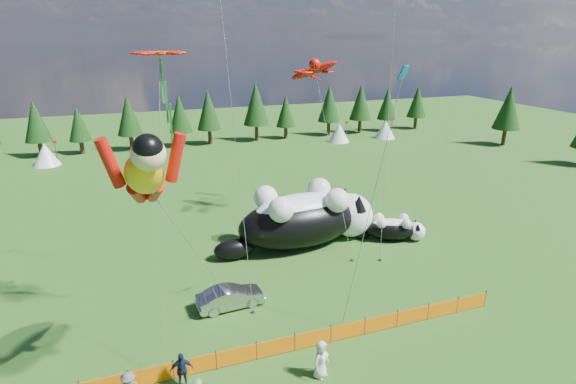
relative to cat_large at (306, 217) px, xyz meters
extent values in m
plane|color=#10370A|center=(-4.16, -8.46, -2.23)|extent=(160.00, 160.00, 0.00)
cylinder|color=#262626|center=(-13.16, -11.46, -1.68)|extent=(0.06, 0.06, 1.10)
cylinder|color=#262626|center=(-11.16, -11.46, -1.68)|extent=(0.06, 0.06, 1.10)
cylinder|color=#262626|center=(-9.16, -11.46, -1.68)|extent=(0.06, 0.06, 1.10)
cylinder|color=#262626|center=(-7.16, -11.46, -1.68)|extent=(0.06, 0.06, 1.10)
cylinder|color=#262626|center=(-5.16, -11.46, -1.68)|extent=(0.06, 0.06, 1.10)
cylinder|color=#262626|center=(-3.16, -11.46, -1.68)|extent=(0.06, 0.06, 1.10)
cylinder|color=#262626|center=(-1.16, -11.46, -1.68)|extent=(0.06, 0.06, 1.10)
cylinder|color=#262626|center=(0.84, -11.46, -1.68)|extent=(0.06, 0.06, 1.10)
cylinder|color=#262626|center=(2.84, -11.46, -1.68)|extent=(0.06, 0.06, 1.10)
cylinder|color=#262626|center=(4.84, -11.46, -1.68)|extent=(0.06, 0.06, 1.10)
cylinder|color=#262626|center=(6.84, -11.46, -1.68)|extent=(0.06, 0.06, 1.10)
cube|color=orange|center=(-12.16, -11.46, -1.73)|extent=(2.00, 0.04, 0.90)
cube|color=orange|center=(-10.16, -11.46, -1.73)|extent=(2.00, 0.04, 0.90)
cube|color=orange|center=(-8.16, -11.46, -1.73)|extent=(2.00, 0.04, 0.90)
cube|color=orange|center=(-6.16, -11.46, -1.73)|extent=(2.00, 0.04, 0.90)
cube|color=orange|center=(-4.16, -11.46, -1.73)|extent=(2.00, 0.04, 0.90)
cube|color=orange|center=(-2.16, -11.46, -1.73)|extent=(2.00, 0.04, 0.90)
cube|color=orange|center=(-0.16, -11.46, -1.73)|extent=(2.00, 0.04, 0.90)
cube|color=orange|center=(1.84, -11.46, -1.73)|extent=(2.00, 0.04, 0.90)
cube|color=orange|center=(3.84, -11.46, -1.73)|extent=(2.00, 0.04, 0.90)
cube|color=orange|center=(5.84, -11.46, -1.73)|extent=(2.00, 0.04, 0.90)
ellipsoid|color=black|center=(-0.56, -0.05, -0.28)|extent=(10.11, 5.42, 3.89)
ellipsoid|color=white|center=(-0.56, -0.05, 0.69)|extent=(7.62, 3.91, 2.38)
sphere|color=white|center=(3.96, 0.37, -0.50)|extent=(3.46, 3.46, 3.46)
sphere|color=#CB4F4F|center=(5.42, 0.50, -0.50)|extent=(0.48, 0.48, 0.48)
ellipsoid|color=black|center=(-5.73, -0.53, -1.47)|extent=(3.15, 1.79, 1.51)
cone|color=black|center=(4.06, -0.67, 0.88)|extent=(1.21, 1.21, 1.21)
cone|color=black|center=(3.87, 1.40, 0.88)|extent=(1.21, 1.21, 1.21)
sphere|color=white|center=(1.68, 1.57, 1.55)|extent=(1.82, 1.82, 1.82)
sphere|color=white|center=(1.94, -1.23, 1.55)|extent=(1.82, 1.82, 1.82)
sphere|color=white|center=(-2.84, 1.15, 1.55)|extent=(1.82, 1.82, 1.82)
sphere|color=white|center=(-2.58, -1.65, 1.55)|extent=(1.82, 1.82, 1.82)
ellipsoid|color=black|center=(6.63, -1.45, -1.41)|extent=(4.51, 3.33, 1.64)
ellipsoid|color=white|center=(6.63, -1.45, -1.00)|extent=(3.38, 2.44, 1.00)
sphere|color=white|center=(8.40, -2.18, -1.50)|extent=(1.46, 1.46, 1.46)
sphere|color=#CB4F4F|center=(8.97, -2.41, -1.50)|extent=(0.20, 0.20, 0.20)
ellipsoid|color=black|center=(4.61, -0.62, -1.91)|extent=(1.42, 1.07, 0.64)
cone|color=black|center=(8.23, -2.58, -0.92)|extent=(0.51, 0.51, 0.51)
cone|color=black|center=(8.57, -1.77, -0.92)|extent=(0.51, 0.51, 0.51)
sphere|color=white|center=(7.78, -1.28, -0.64)|extent=(0.76, 0.76, 0.76)
sphere|color=white|center=(7.33, -2.38, -0.64)|extent=(0.76, 0.76, 0.76)
sphere|color=white|center=(6.02, -0.56, -0.64)|extent=(0.76, 0.76, 0.76)
sphere|color=white|center=(5.57, -1.65, -0.64)|extent=(0.76, 0.76, 0.76)
imported|color=#B2B2B7|center=(-7.35, -6.48, -1.57)|extent=(4.06, 1.68, 1.31)
imported|color=#121C33|center=(-10.83, -12.06, -1.32)|extent=(1.09, 0.60, 1.81)
imported|color=silver|center=(-4.61, -13.55, -1.27)|extent=(1.12, 1.01, 1.92)
cylinder|color=#595959|center=(-9.30, -9.05, 2.84)|extent=(0.03, 0.03, 11.59)
cube|color=#262626|center=(-7.13, -6.88, -2.15)|extent=(0.15, 0.15, 0.16)
cylinder|color=#595959|center=(2.37, 0.94, 4.13)|extent=(0.03, 0.03, 15.54)
cube|color=#262626|center=(2.05, -3.72, -2.15)|extent=(0.15, 0.15, 0.16)
cylinder|color=#595959|center=(-10.97, -9.08, 5.08)|extent=(0.03, 0.03, 14.99)
cube|color=#262626|center=(-11.74, -11.17, -2.15)|extent=(0.15, 0.15, 0.16)
cube|color=#18852D|center=(-10.20, -7.00, 9.97)|extent=(0.18, 0.18, 3.99)
cylinder|color=#595959|center=(-6.51, -5.60, 7.56)|extent=(0.03, 0.03, 19.66)
cube|color=#262626|center=(-6.27, -7.53, -2.15)|extent=(0.15, 0.15, 0.16)
cylinder|color=#595959|center=(5.72, -1.24, 9.05)|extent=(0.03, 0.03, 23.40)
cube|color=#262626|center=(3.95, -4.37, -2.15)|extent=(0.15, 0.15, 0.16)
cylinder|color=#595959|center=(-0.71, -10.49, 4.63)|extent=(0.03, 0.03, 13.68)
cube|color=#262626|center=(-2.02, -10.47, -2.15)|extent=(0.15, 0.15, 0.16)
camera|label=1|loc=(-11.77, -29.24, 12.94)|focal=28.00mm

